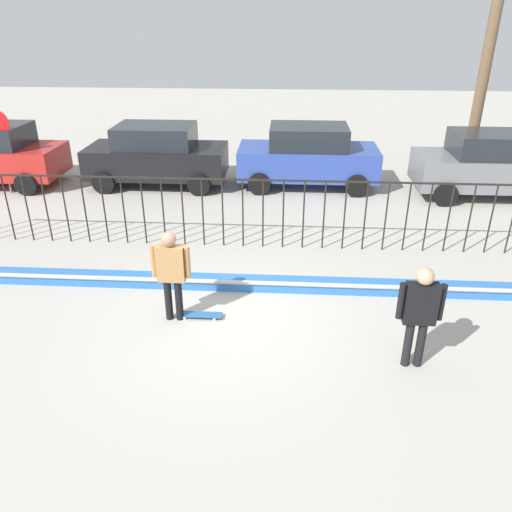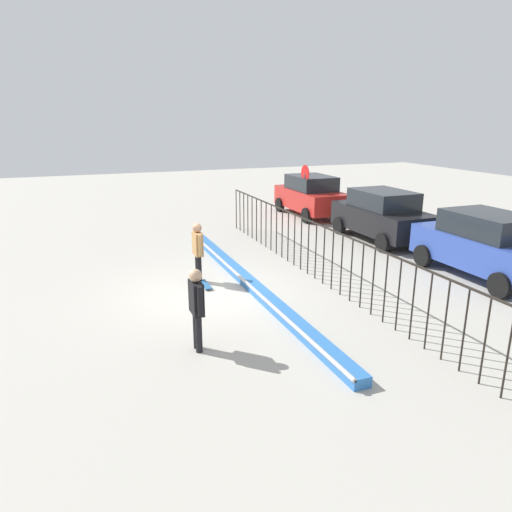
# 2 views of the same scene
# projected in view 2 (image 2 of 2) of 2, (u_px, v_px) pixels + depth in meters

# --- Properties ---
(ground_plane) EXTENTS (60.00, 60.00, 0.00)m
(ground_plane) POSITION_uv_depth(u_px,v_px,m) (209.00, 293.00, 12.56)
(ground_plane) COLOR #ADA89E
(bowl_coping_ledge) EXTENTS (11.00, 0.40, 0.27)m
(bowl_coping_ledge) POSITION_uv_depth(u_px,v_px,m) (250.00, 283.00, 12.94)
(bowl_coping_ledge) COLOR #2D6BB7
(bowl_coping_ledge) RESTS_ON ground
(perimeter_fence) EXTENTS (14.04, 0.04, 1.65)m
(perimeter_fence) POSITION_uv_depth(u_px,v_px,m) (316.00, 244.00, 13.39)
(perimeter_fence) COLOR black
(perimeter_fence) RESTS_ON ground
(skateboarder) EXTENTS (0.69, 0.26, 1.71)m
(skateboarder) POSITION_uv_depth(u_px,v_px,m) (198.00, 247.00, 13.13)
(skateboarder) COLOR black
(skateboarder) RESTS_ON ground
(skateboard) EXTENTS (0.80, 0.20, 0.07)m
(skateboard) POSITION_uv_depth(u_px,v_px,m) (205.00, 284.00, 13.02)
(skateboard) COLOR #26598C
(skateboard) RESTS_ON ground
(camera_operator) EXTENTS (0.69, 0.26, 1.71)m
(camera_operator) POSITION_uv_depth(u_px,v_px,m) (196.00, 302.00, 9.18)
(camera_operator) COLOR black
(camera_operator) RESTS_ON ground
(parked_car_red) EXTENTS (4.30, 2.12, 1.90)m
(parked_car_red) POSITION_uv_depth(u_px,v_px,m) (311.00, 195.00, 22.30)
(parked_car_red) COLOR #B2231E
(parked_car_red) RESTS_ON ground
(parked_car_black) EXTENTS (4.30, 2.12, 1.90)m
(parked_car_black) POSITION_uv_depth(u_px,v_px,m) (382.00, 215.00, 17.76)
(parked_car_black) COLOR black
(parked_car_black) RESTS_ON ground
(parked_car_blue) EXTENTS (4.30, 2.12, 1.90)m
(parked_car_blue) POSITION_uv_depth(u_px,v_px,m) (486.00, 245.00, 13.60)
(parked_car_blue) COLOR #2D479E
(parked_car_blue) RESTS_ON ground
(stop_sign) EXTENTS (0.76, 0.07, 2.50)m
(stop_sign) POSITION_uv_depth(u_px,v_px,m) (305.00, 185.00, 21.10)
(stop_sign) COLOR slate
(stop_sign) RESTS_ON ground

